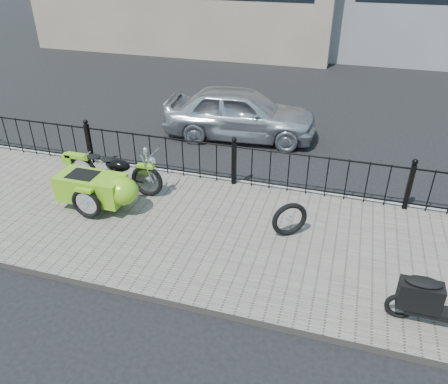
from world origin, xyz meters
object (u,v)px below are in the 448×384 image
(scooter, at_px, (439,302))
(spare_tire, at_px, (289,219))
(motorcycle_sidecar, at_px, (104,185))
(sedan_car, at_px, (240,113))

(scooter, bearing_deg, spare_tire, 146.27)
(motorcycle_sidecar, xyz_separation_m, spare_tire, (3.63, 0.07, -0.14))
(motorcycle_sidecar, xyz_separation_m, sedan_car, (1.57, 4.39, 0.10))
(motorcycle_sidecar, height_order, sedan_car, sedan_car)
(motorcycle_sidecar, distance_m, scooter, 6.06)
(scooter, xyz_separation_m, sedan_car, (-4.32, 5.84, 0.16))
(spare_tire, bearing_deg, scooter, -33.73)
(spare_tire, bearing_deg, sedan_car, 115.45)
(motorcycle_sidecar, xyz_separation_m, scooter, (5.89, -1.44, -0.07))
(motorcycle_sidecar, relative_size, sedan_car, 0.56)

